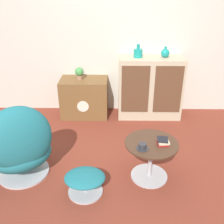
{
  "coord_description": "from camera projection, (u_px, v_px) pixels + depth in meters",
  "views": [
    {
      "loc": [
        0.03,
        -2.48,
        1.99
      ],
      "look_at": [
        -0.01,
        0.39,
        0.55
      ],
      "focal_mm": 42.0,
      "sensor_mm": 36.0,
      "label": 1
    }
  ],
  "objects": [
    {
      "name": "ground_plane",
      "position": [
        113.0,
        168.0,
        3.11
      ],
      "size": [
        12.0,
        12.0,
        0.0
      ],
      "primitive_type": "plane",
      "color": "brown"
    },
    {
      "name": "tv_console",
      "position": [
        85.0,
        97.0,
        4.22
      ],
      "size": [
        0.74,
        0.48,
        0.61
      ],
      "color": "brown",
      "rests_on": "ground_plane"
    },
    {
      "name": "book_stack",
      "position": [
        163.0,
        141.0,
        2.74
      ],
      "size": [
        0.14,
        0.13,
        0.06
      ],
      "color": "red",
      "rests_on": "coffee_table"
    },
    {
      "name": "sideboard",
      "position": [
        150.0,
        87.0,
        4.14
      ],
      "size": [
        0.98,
        0.45,
        0.97
      ],
      "color": "tan",
      "rests_on": "ground_plane"
    },
    {
      "name": "wall_back",
      "position": [
        114.0,
        31.0,
        4.01
      ],
      "size": [
        6.4,
        0.06,
        2.6
      ],
      "color": "beige",
      "rests_on": "ground_plane"
    },
    {
      "name": "ottoman",
      "position": [
        85.0,
        180.0,
        2.69
      ],
      "size": [
        0.42,
        0.36,
        0.24
      ],
      "color": "#B7B7BC",
      "rests_on": "ground_plane"
    },
    {
      "name": "egg_chair",
      "position": [
        20.0,
        147.0,
        2.81
      ],
      "size": [
        0.9,
        0.88,
        0.9
      ],
      "color": "#B7B7BC",
      "rests_on": "ground_plane"
    },
    {
      "name": "vase_leftmost",
      "position": [
        138.0,
        53.0,
        3.9
      ],
      "size": [
        0.13,
        0.13,
        0.19
      ],
      "color": "teal",
      "rests_on": "sideboard"
    },
    {
      "name": "vase_inner_left",
      "position": [
        165.0,
        53.0,
        3.89
      ],
      "size": [
        0.13,
        0.13,
        0.16
      ],
      "color": "teal",
      "rests_on": "sideboard"
    },
    {
      "name": "teacup",
      "position": [
        142.0,
        147.0,
        2.66
      ],
      "size": [
        0.13,
        0.13,
        0.06
      ],
      "color": "#2D2D33",
      "rests_on": "coffee_table"
    },
    {
      "name": "potted_plant",
      "position": [
        79.0,
        73.0,
        4.04
      ],
      "size": [
        0.13,
        0.13,
        0.19
      ],
      "color": "#996B4C",
      "rests_on": "tv_console"
    },
    {
      "name": "coffee_table",
      "position": [
        151.0,
        156.0,
        2.85
      ],
      "size": [
        0.57,
        0.57,
        0.46
      ],
      "color": "#B7B7BC",
      "rests_on": "ground_plane"
    }
  ]
}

